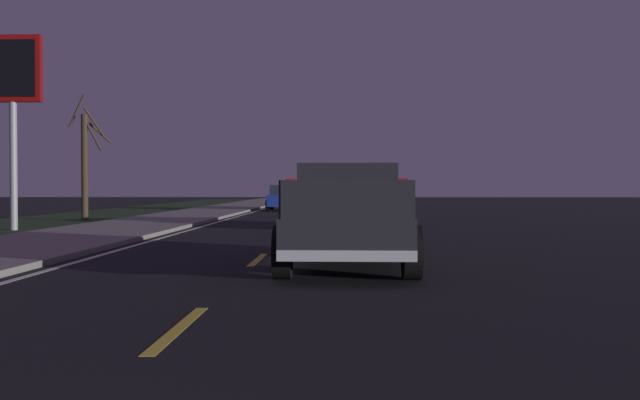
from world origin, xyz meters
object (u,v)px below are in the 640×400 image
(pickup_truck, at_px, (347,215))
(bare_tree_far, at_px, (85,161))
(gas_price_sign, at_px, (13,85))
(sedan_black, at_px, (339,205))
(sedan_blue, at_px, (285,198))

(pickup_truck, bearing_deg, bare_tree_far, 32.89)
(pickup_truck, distance_m, gas_price_sign, 15.36)
(pickup_truck, relative_size, sedan_black, 1.23)
(sedan_blue, bearing_deg, gas_price_sign, 159.50)
(sedan_black, bearing_deg, gas_price_sign, 99.78)
(sedan_blue, distance_m, bare_tree_far, 14.84)
(sedan_black, bearing_deg, bare_tree_far, 64.13)
(sedan_blue, bearing_deg, pickup_truck, -173.23)
(bare_tree_far, bearing_deg, sedan_black, -115.87)
(pickup_truck, distance_m, sedan_blue, 30.06)
(sedan_blue, xyz_separation_m, sedan_black, (-17.93, -3.35, 0.00))
(bare_tree_far, bearing_deg, gas_price_sign, -178.41)
(bare_tree_far, bearing_deg, sedan_blue, -31.04)
(sedan_black, height_order, gas_price_sign, gas_price_sign)
(gas_price_sign, height_order, bare_tree_far, gas_price_sign)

